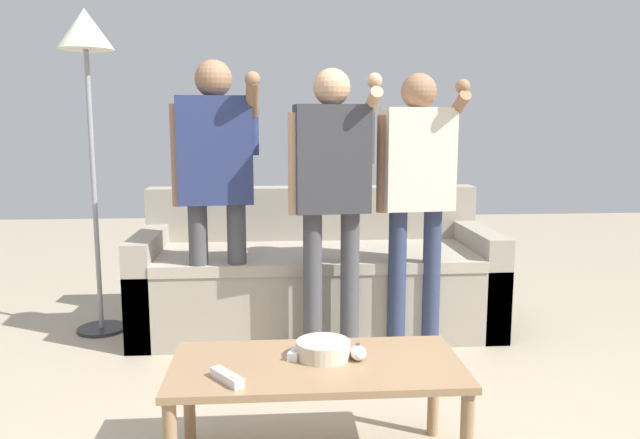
{
  "coord_description": "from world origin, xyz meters",
  "views": [
    {
      "loc": [
        -0.14,
        -2.02,
        1.21
      ],
      "look_at": [
        0.05,
        0.56,
        0.81
      ],
      "focal_mm": 34.78,
      "sensor_mm": 36.0,
      "label": 1
    }
  ],
  "objects_px": {
    "snack_bowl": "(323,349)",
    "game_remote_wand_far": "(300,350)",
    "couch": "(316,277)",
    "player_center": "(332,181)",
    "floor_lamp": "(87,59)",
    "player_right": "(417,180)",
    "player_left": "(216,172)",
    "game_remote_wand_near": "(227,377)",
    "coffee_table": "(317,376)",
    "game_remote_nunchuk": "(358,353)"
  },
  "relations": [
    {
      "from": "player_center",
      "to": "game_remote_wand_far",
      "type": "xyz_separation_m",
      "value": [
        -0.2,
        -0.94,
        -0.52
      ]
    },
    {
      "from": "coffee_table",
      "to": "player_center",
      "type": "relative_size",
      "value": 0.68
    },
    {
      "from": "player_right",
      "to": "game_remote_wand_far",
      "type": "bearing_deg",
      "value": -121.98
    },
    {
      "from": "couch",
      "to": "player_left",
      "type": "xyz_separation_m",
      "value": [
        -0.54,
        -0.41,
        0.67
      ]
    },
    {
      "from": "player_left",
      "to": "game_remote_wand_far",
      "type": "height_order",
      "value": "player_left"
    },
    {
      "from": "floor_lamp",
      "to": "game_remote_wand_far",
      "type": "height_order",
      "value": "floor_lamp"
    },
    {
      "from": "snack_bowl",
      "to": "player_center",
      "type": "distance_m",
      "value": 1.11
    },
    {
      "from": "snack_bowl",
      "to": "game_remote_wand_near",
      "type": "relative_size",
      "value": 1.34
    },
    {
      "from": "couch",
      "to": "coffee_table",
      "type": "relative_size",
      "value": 2.07
    },
    {
      "from": "couch",
      "to": "player_right",
      "type": "xyz_separation_m",
      "value": [
        0.49,
        -0.47,
        0.63
      ]
    },
    {
      "from": "player_right",
      "to": "snack_bowl",
      "type": "bearing_deg",
      "value": -117.85
    },
    {
      "from": "game_remote_wand_far",
      "to": "player_center",
      "type": "bearing_deg",
      "value": 78.03
    },
    {
      "from": "game_remote_wand_near",
      "to": "game_remote_nunchuk",
      "type": "bearing_deg",
      "value": 19.86
    },
    {
      "from": "game_remote_wand_far",
      "to": "snack_bowl",
      "type": "bearing_deg",
      "value": -23.87
    },
    {
      "from": "player_left",
      "to": "game_remote_wand_far",
      "type": "relative_size",
      "value": 9.51
    },
    {
      "from": "player_right",
      "to": "game_remote_wand_far",
      "type": "distance_m",
      "value": 1.33
    },
    {
      "from": "player_left",
      "to": "player_center",
      "type": "bearing_deg",
      "value": -15.87
    },
    {
      "from": "coffee_table",
      "to": "game_remote_wand_near",
      "type": "bearing_deg",
      "value": -155.03
    },
    {
      "from": "game_remote_wand_near",
      "to": "game_remote_wand_far",
      "type": "xyz_separation_m",
      "value": [
        0.24,
        0.22,
        -0.0
      ]
    },
    {
      "from": "game_remote_wand_near",
      "to": "couch",
      "type": "bearing_deg",
      "value": 77.07
    },
    {
      "from": "coffee_table",
      "to": "player_right",
      "type": "height_order",
      "value": "player_right"
    },
    {
      "from": "floor_lamp",
      "to": "couch",
      "type": "bearing_deg",
      "value": 1.72
    },
    {
      "from": "snack_bowl",
      "to": "game_remote_wand_far",
      "type": "xyz_separation_m",
      "value": [
        -0.08,
        0.04,
        -0.01
      ]
    },
    {
      "from": "snack_bowl",
      "to": "player_left",
      "type": "relative_size",
      "value": 0.12
    },
    {
      "from": "game_remote_wand_near",
      "to": "snack_bowl",
      "type": "bearing_deg",
      "value": 30.02
    },
    {
      "from": "couch",
      "to": "coffee_table",
      "type": "bearing_deg",
      "value": -93.7
    },
    {
      "from": "couch",
      "to": "game_remote_wand_near",
      "type": "bearing_deg",
      "value": -102.93
    },
    {
      "from": "floor_lamp",
      "to": "player_right",
      "type": "distance_m",
      "value": 1.93
    },
    {
      "from": "snack_bowl",
      "to": "game_remote_wand_near",
      "type": "height_order",
      "value": "snack_bowl"
    },
    {
      "from": "player_left",
      "to": "player_center",
      "type": "relative_size",
      "value": 1.04
    },
    {
      "from": "couch",
      "to": "game_remote_nunchuk",
      "type": "distance_m",
      "value": 1.59
    },
    {
      "from": "game_remote_wand_far",
      "to": "floor_lamp",
      "type": "bearing_deg",
      "value": 126.9
    },
    {
      "from": "coffee_table",
      "to": "snack_bowl",
      "type": "relative_size",
      "value": 5.28
    },
    {
      "from": "player_left",
      "to": "player_right",
      "type": "relative_size",
      "value": 1.04
    },
    {
      "from": "couch",
      "to": "snack_bowl",
      "type": "xyz_separation_m",
      "value": [
        -0.08,
        -1.55,
        0.13
      ]
    },
    {
      "from": "game_remote_wand_near",
      "to": "floor_lamp",
      "type": "bearing_deg",
      "value": 117.05
    },
    {
      "from": "player_right",
      "to": "game_remote_nunchuk",
      "type": "bearing_deg",
      "value": -112.15
    },
    {
      "from": "game_remote_nunchuk",
      "to": "floor_lamp",
      "type": "xyz_separation_m",
      "value": [
        -1.31,
        1.54,
        1.14
      ]
    },
    {
      "from": "player_center",
      "to": "player_right",
      "type": "distance_m",
      "value": 0.47
    },
    {
      "from": "couch",
      "to": "player_center",
      "type": "bearing_deg",
      "value": -85.9
    },
    {
      "from": "game_remote_nunchuk",
      "to": "game_remote_wand_near",
      "type": "relative_size",
      "value": 0.62
    },
    {
      "from": "coffee_table",
      "to": "game_remote_wand_near",
      "type": "distance_m",
      "value": 0.33
    },
    {
      "from": "player_right",
      "to": "game_remote_wand_near",
      "type": "xyz_separation_m",
      "value": [
        -0.89,
        -1.27,
        -0.51
      ]
    },
    {
      "from": "couch",
      "to": "player_left",
      "type": "distance_m",
      "value": 0.96
    },
    {
      "from": "floor_lamp",
      "to": "game_remote_nunchuk",
      "type": "bearing_deg",
      "value": -49.6
    },
    {
      "from": "couch",
      "to": "snack_bowl",
      "type": "relative_size",
      "value": 10.92
    },
    {
      "from": "game_remote_wand_far",
      "to": "game_remote_wand_near",
      "type": "bearing_deg",
      "value": -137.33
    },
    {
      "from": "game_remote_nunchuk",
      "to": "player_right",
      "type": "height_order",
      "value": "player_right"
    },
    {
      "from": "snack_bowl",
      "to": "floor_lamp",
      "type": "height_order",
      "value": "floor_lamp"
    },
    {
      "from": "coffee_table",
      "to": "player_right",
      "type": "relative_size",
      "value": 0.69
    }
  ]
}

